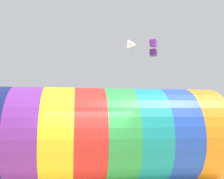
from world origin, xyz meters
TOP-DOWN VIEW (x-y plane):
  - sea at (0.00, 41.70)m, footprint 120.00×40.00m
  - giant_inflatable_tube at (0.11, 1.31)m, footprint 8.77×5.68m
  - kite_white_delta at (0.27, 12.20)m, footprint 0.96×0.85m
  - kite_purple_box at (1.96, 13.91)m, footprint 0.66×0.66m
  - bystander_near_water at (3.94, 12.16)m, footprint 0.34×0.42m

SIDE VIEW (x-z plane):
  - sea at x=0.00m, z-range 0.00..0.10m
  - bystander_near_water at x=3.94m, z-range 0.02..1.70m
  - giant_inflatable_tube at x=0.11m, z-range 0.00..3.37m
  - kite_white_delta at x=0.27m, z-range 7.49..8.85m
  - kite_purple_box at x=1.96m, z-range 7.53..9.03m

